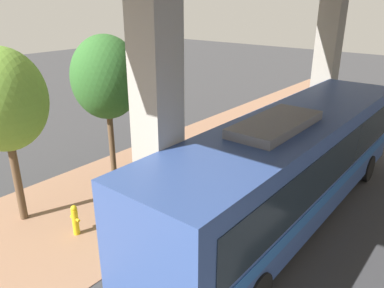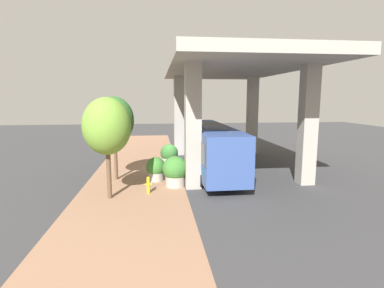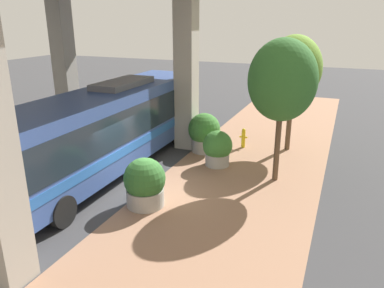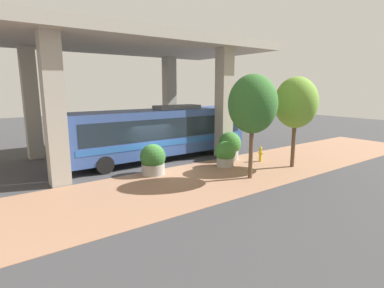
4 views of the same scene
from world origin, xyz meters
name	(u,v)px [view 2 (image 2 of 4)]	position (x,y,z in m)	size (l,w,h in m)	color
ground_plane	(178,167)	(0.00, 0.00, 0.00)	(80.00, 80.00, 0.00)	#38383A
sidewalk_strip	(138,168)	(-3.00, 0.00, 0.01)	(6.00, 40.00, 0.02)	#936B51
overpass	(231,77)	(4.00, 0.00, 6.81)	(9.40, 18.64, 7.82)	#9E998E
bus	(210,145)	(2.22, -1.44, 1.91)	(2.69, 12.30, 3.52)	#334C8C
fire_hydrant	(148,185)	(-2.10, -6.20, 0.49)	(0.39, 0.19, 0.97)	gold
planter_front	(169,155)	(-0.62, 0.77, 0.81)	(1.39, 1.39, 1.68)	#9E998E
planter_middle	(175,171)	(-0.54, -4.97, 0.93)	(1.49, 1.49, 1.84)	#9E998E
planter_back	(156,169)	(-1.68, -3.55, 0.76)	(1.25, 1.25, 1.53)	#9E998E
street_tree_near	(107,127)	(-4.11, -6.74, 3.82)	(2.46, 2.46, 5.31)	brown
street_tree_far	(114,120)	(-4.24, -3.00, 3.86)	(2.48, 2.48, 5.36)	brown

